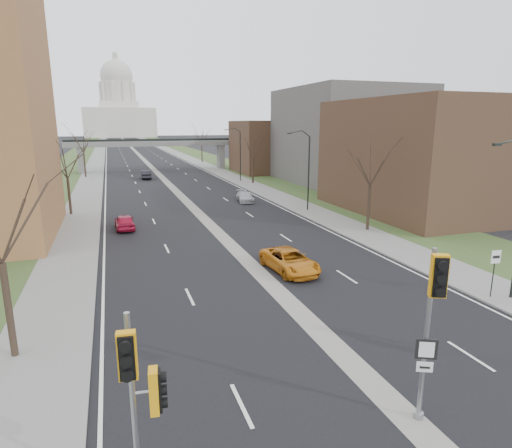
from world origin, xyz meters
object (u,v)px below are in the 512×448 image
signal_pole_left (140,386)px  signal_pole_median (433,308)px  car_left_far (146,175)px  car_right_near (290,261)px  speed_limit_sign (494,265)px  car_right_mid (245,197)px  car_left_near (125,222)px

signal_pole_left → signal_pole_median: 8.64m
car_left_far → car_right_near: car_left_far is taller
signal_pole_left → car_right_near: size_ratio=1.01×
signal_pole_median → speed_limit_sign: size_ratio=2.18×
speed_limit_sign → signal_pole_left: bearing=-150.5°
signal_pole_left → speed_limit_sign: size_ratio=1.96×
signal_pole_left → signal_pole_median: (8.61, 0.23, 0.65)m
speed_limit_sign → car_left_far: bearing=111.1°
signal_pole_left → car_left_far: bearing=91.9°
signal_pole_median → car_right_mid: (6.68, 40.54, -3.45)m
signal_pole_median → car_left_near: signal_pole_median is taller
speed_limit_sign → car_left_far: size_ratio=0.59×
signal_pole_median → car_right_near: 15.49m
signal_pole_median → car_right_near: bearing=107.9°
signal_pole_median → car_right_mid: 41.23m
car_right_near → car_right_mid: size_ratio=1.19×
speed_limit_sign → car_left_near: 29.78m
car_left_near → car_right_near: 18.29m
signal_pole_left → car_left_near: 30.79m
car_left_far → car_right_near: size_ratio=0.88×
signal_pole_median → car_right_near: signal_pole_median is taller
speed_limit_sign → signal_pole_median: bearing=-137.4°
car_left_near → car_right_near: bearing=120.5°
signal_pole_median → car_left_near: size_ratio=1.42×
car_right_near → signal_pole_median: bearing=-102.4°
car_right_near → car_right_mid: (4.88, 25.52, -0.09)m
signal_pole_left → car_right_mid: bearing=76.0°
car_left_near → car_left_far: bearing=-99.5°
car_left_near → car_right_mid: size_ratio=0.95×
car_right_mid → signal_pole_median: bearing=-91.6°
signal_pole_median → signal_pole_left: bearing=-153.7°
signal_pole_left → speed_limit_sign: 20.64m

